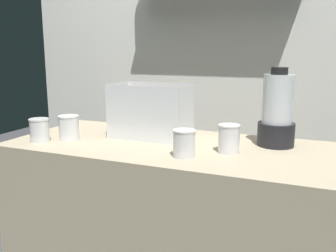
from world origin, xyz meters
The scene contains 8 objects.
counter centered at (0.00, 0.00, 0.45)m, with size 1.40×0.64×0.90m, color tan.
back_wall_unit centered at (0.00, 0.77, 1.26)m, with size 2.60×0.24×2.50m.
carrot_display_bin centered at (-0.12, 0.09, 0.98)m, with size 0.36×0.21×0.25m.
blender_pitcher centered at (0.44, 0.15, 1.04)m, with size 0.16×0.16×0.34m.
juice_cup_orange_far_left centered at (-0.54, -0.19, 0.95)m, with size 0.09×0.09×0.11m.
juice_cup_pomegranate_left centered at (-0.45, -0.11, 0.95)m, with size 0.09×0.09×0.11m.
juice_cup_beet_middle centered at (0.14, -0.16, 0.95)m, with size 0.09×0.09×0.11m.
juice_cup_pomegranate_right centered at (0.28, -0.04, 0.95)m, with size 0.09×0.09×0.12m.
Camera 1 is at (0.62, -1.48, 1.31)m, focal length 40.09 mm.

